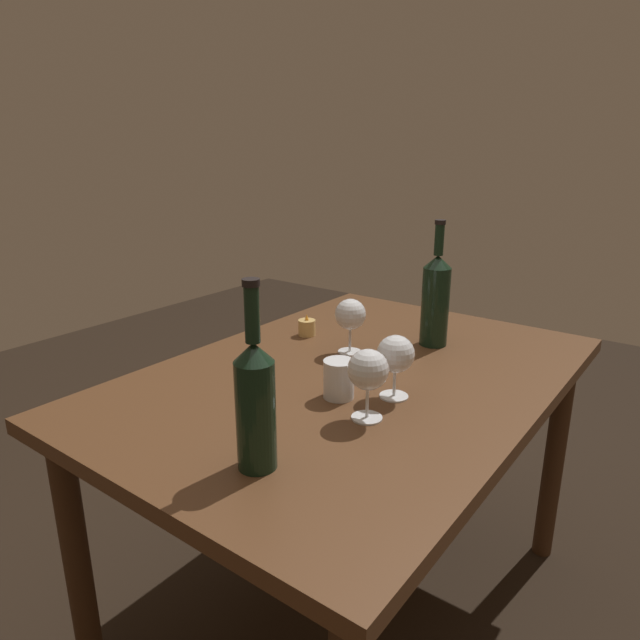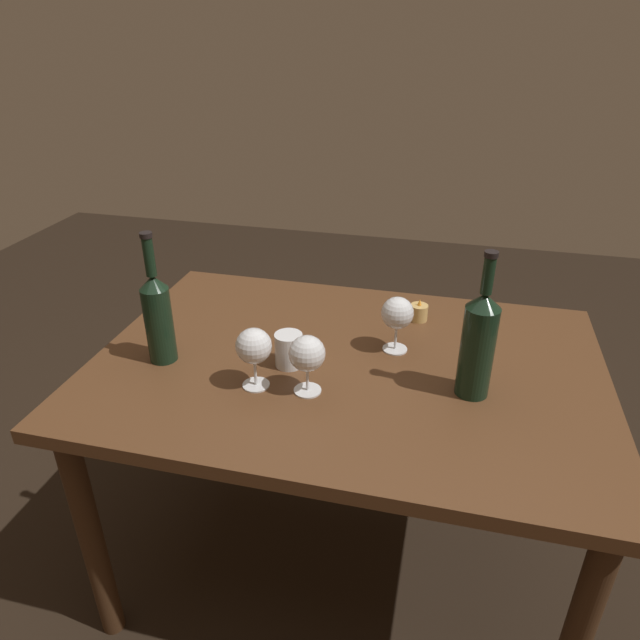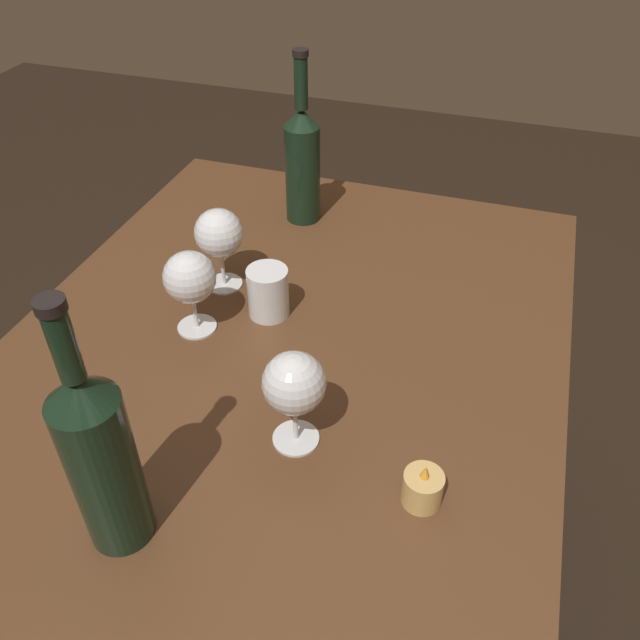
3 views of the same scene
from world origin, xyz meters
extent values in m
plane|color=black|center=(0.00, 0.00, 0.00)|extent=(6.00, 6.00, 0.00)
cube|color=#56351E|center=(0.00, 0.00, 0.72)|extent=(1.30, 0.90, 0.04)
cylinder|color=#412816|center=(-0.58, -0.38, 0.35)|extent=(0.06, 0.06, 0.70)
cylinder|color=#412816|center=(-0.58, 0.38, 0.35)|extent=(0.06, 0.06, 0.70)
cylinder|color=#412816|center=(0.58, 0.38, 0.35)|extent=(0.06, 0.06, 0.70)
cylinder|color=white|center=(0.11, 0.09, 0.74)|extent=(0.07, 0.07, 0.00)
cylinder|color=white|center=(0.11, 0.09, 0.78)|extent=(0.01, 0.01, 0.07)
sphere|color=white|center=(0.11, 0.09, 0.85)|extent=(0.09, 0.09, 0.09)
cylinder|color=#510A14|center=(0.11, 0.09, 0.85)|extent=(0.07, 0.07, 0.02)
cylinder|color=white|center=(-0.06, -0.15, 0.74)|extent=(0.07, 0.07, 0.00)
cylinder|color=white|center=(-0.06, -0.15, 0.78)|extent=(0.01, 0.01, 0.07)
sphere|color=white|center=(-0.06, -0.15, 0.84)|extent=(0.09, 0.09, 0.09)
cylinder|color=#510A14|center=(-0.06, -0.15, 0.84)|extent=(0.07, 0.07, 0.03)
cylinder|color=white|center=(-0.19, -0.16, 0.74)|extent=(0.07, 0.07, 0.00)
cylinder|color=white|center=(-0.19, -0.16, 0.78)|extent=(0.01, 0.01, 0.07)
sphere|color=white|center=(-0.19, -0.16, 0.85)|extent=(0.09, 0.09, 0.09)
cylinder|color=#510A14|center=(-0.19, -0.16, 0.84)|extent=(0.07, 0.07, 0.02)
cylinder|color=black|center=(-0.46, -0.10, 0.84)|extent=(0.07, 0.07, 0.20)
cone|color=black|center=(-0.46, -0.10, 0.96)|extent=(0.07, 0.07, 0.03)
cylinder|color=black|center=(-0.46, -0.10, 1.02)|extent=(0.03, 0.03, 0.10)
cylinder|color=black|center=(-0.46, -0.10, 1.08)|extent=(0.03, 0.03, 0.01)
cylinder|color=black|center=(0.31, -0.07, 0.85)|extent=(0.08, 0.08, 0.23)
cone|color=black|center=(0.31, -0.07, 0.98)|extent=(0.08, 0.08, 0.03)
cylinder|color=black|center=(0.31, -0.07, 1.04)|extent=(0.03, 0.03, 0.08)
cylinder|color=black|center=(0.31, -0.07, 1.09)|extent=(0.03, 0.03, 0.01)
cylinder|color=white|center=(-0.14, -0.05, 0.78)|extent=(0.07, 0.07, 0.09)
cylinder|color=silver|center=(-0.14, -0.05, 0.77)|extent=(0.06, 0.06, 0.04)
cylinder|color=#DBB266|center=(0.16, 0.27, 0.76)|extent=(0.05, 0.05, 0.05)
cylinder|color=white|center=(0.16, 0.27, 0.76)|extent=(0.04, 0.04, 0.03)
cone|color=#F99E2D|center=(0.16, 0.27, 0.80)|extent=(0.01, 0.01, 0.02)
camera|label=1|loc=(-1.11, -0.72, 1.29)|focal=31.62mm
camera|label=2|loc=(0.23, -1.24, 1.53)|focal=32.17mm
camera|label=3|loc=(0.68, 0.31, 1.45)|focal=36.72mm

